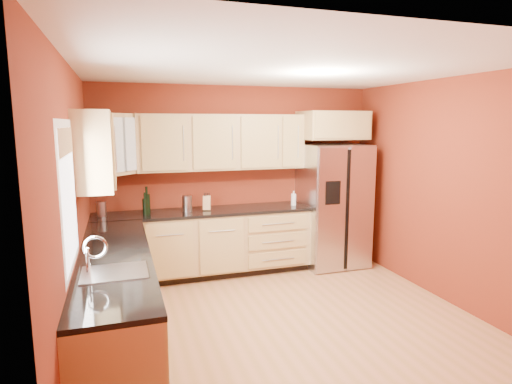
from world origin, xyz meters
TOP-DOWN VIEW (x-y plane):
  - floor at (0.00, 0.00)m, footprint 4.00×4.00m
  - ceiling at (0.00, 0.00)m, footprint 4.00×4.00m
  - wall_back at (0.00, 2.00)m, footprint 4.00×0.04m
  - wall_front at (0.00, -2.00)m, footprint 4.00×0.04m
  - wall_left at (-2.00, 0.00)m, footprint 0.04×4.00m
  - wall_right at (2.00, 0.00)m, footprint 0.04×4.00m
  - base_cabinets_back at (-0.55, 1.70)m, footprint 2.90×0.60m
  - base_cabinets_left at (-1.70, 0.00)m, footprint 0.60×2.80m
  - countertop_back at (-0.55, 1.69)m, footprint 2.90×0.62m
  - countertop_left at (-1.69, 0.00)m, footprint 0.62×2.80m
  - upper_cabinets_back at (-0.25, 1.83)m, footprint 2.30×0.33m
  - upper_cabinets_left at (-1.83, 0.72)m, footprint 0.33×1.35m
  - corner_upper_cabinet at (-1.67, 1.67)m, footprint 0.67×0.67m
  - over_fridge_cabinet at (1.35, 1.70)m, footprint 0.92×0.60m
  - refrigerator at (1.35, 1.62)m, footprint 0.90×0.75m
  - window at (-1.98, -0.50)m, footprint 0.03×0.90m
  - sink_faucet at (-1.69, -0.50)m, footprint 0.50×0.42m
  - canister_left at (-1.85, 1.71)m, footprint 0.13×0.13m
  - canister_right at (-0.78, 1.69)m, footprint 0.14×0.14m
  - wine_bottle_a at (-1.29, 1.69)m, footprint 0.09×0.09m
  - wine_bottle_b at (-1.32, 1.63)m, footprint 0.07×0.07m
  - knife_block at (-0.51, 1.70)m, footprint 0.12×0.11m
  - soap_dispenser at (0.74, 1.66)m, footprint 0.09×0.09m

SIDE VIEW (x-z plane):
  - floor at x=0.00m, z-range 0.00..0.00m
  - base_cabinets_back at x=-0.55m, z-range 0.00..0.88m
  - base_cabinets_left at x=-1.70m, z-range 0.00..0.88m
  - refrigerator at x=1.35m, z-range 0.00..1.78m
  - countertop_back at x=-0.55m, z-range 0.88..0.92m
  - countertop_left at x=-1.69m, z-range 0.88..0.92m
  - canister_left at x=-1.85m, z-range 0.92..1.11m
  - knife_block at x=-0.51m, z-range 0.92..1.11m
  - soap_dispenser at x=0.74m, z-range 0.92..1.13m
  - canister_right at x=-0.78m, z-range 0.92..1.13m
  - wine_bottle_b at x=-1.32m, z-range 0.92..1.21m
  - sink_faucet at x=-1.69m, z-range 0.92..1.22m
  - wine_bottle_a at x=-1.29m, z-range 0.92..1.28m
  - wall_back at x=0.00m, z-range 0.00..2.60m
  - wall_front at x=0.00m, z-range 0.00..2.60m
  - wall_left at x=-2.00m, z-range 0.00..2.60m
  - wall_right at x=2.00m, z-range 0.00..2.60m
  - window at x=-1.98m, z-range 1.05..2.05m
  - upper_cabinets_back at x=-0.25m, z-range 1.45..2.20m
  - upper_cabinets_left at x=-1.83m, z-range 1.45..2.20m
  - corner_upper_cabinet at x=-1.67m, z-range 1.45..2.20m
  - over_fridge_cabinet at x=1.35m, z-range 1.85..2.25m
  - ceiling at x=0.00m, z-range 2.60..2.60m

